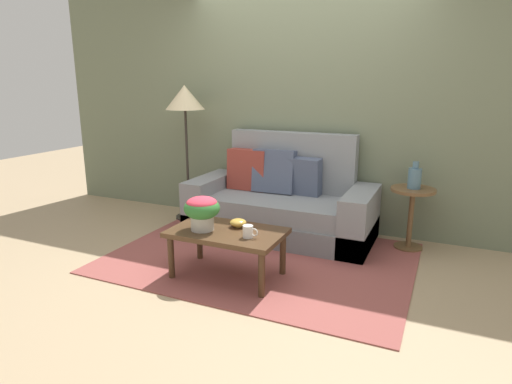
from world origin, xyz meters
name	(u,v)px	position (x,y,z in m)	size (l,w,h in m)	color
ground_plane	(261,258)	(0.00, 0.00, 0.00)	(14.00, 14.00, 0.00)	tan
wall_back	(304,94)	(0.00, 1.14, 1.45)	(6.40, 0.12, 2.91)	slate
area_rug	(260,258)	(0.00, -0.01, 0.01)	(2.68, 1.94, 0.01)	#994C47
couch	(281,205)	(-0.07, 0.69, 0.32)	(1.90, 0.85, 1.06)	slate
coffee_table	(227,236)	(-0.09, -0.48, 0.35)	(0.92, 0.55, 0.41)	#442D1B
side_table	(412,207)	(1.22, 0.80, 0.42)	(0.41, 0.41, 0.60)	brown
floor_lamp	(185,106)	(-1.26, 0.75, 1.32)	(0.44, 0.44, 1.54)	#2D2823
potted_plant	(202,209)	(-0.28, -0.55, 0.58)	(0.29, 0.29, 0.28)	#B7B2A8
coffee_mug	(248,232)	(0.14, -0.56, 0.46)	(0.13, 0.08, 0.10)	white
snack_bowl	(238,223)	(-0.05, -0.37, 0.44)	(0.14, 0.14, 0.07)	gold
table_vase	(415,178)	(1.22, 0.80, 0.71)	(0.12, 0.12, 0.26)	slate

